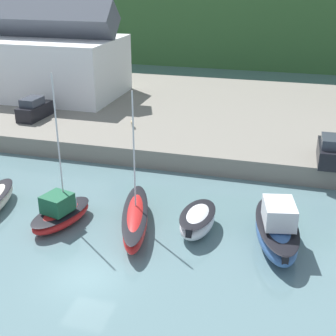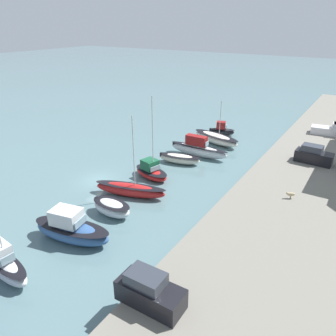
{
  "view_description": "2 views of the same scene",
  "coord_description": "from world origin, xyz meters",
  "px_view_note": "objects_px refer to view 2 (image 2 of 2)",
  "views": [
    {
      "loc": [
        10.05,
        -19.14,
        15.61
      ],
      "look_at": [
        1.39,
        11.73,
        1.86
      ],
      "focal_mm": 50.0,
      "sensor_mm": 36.0,
      "label": 1
    },
    {
      "loc": [
        24.94,
        25.65,
        17.39
      ],
      "look_at": [
        -3.35,
        7.74,
        2.19
      ],
      "focal_mm": 35.0,
      "sensor_mm": 36.0,
      "label": 2
    }
  ],
  "objects_px": {
    "moored_boat_1": "(216,138)",
    "moored_boat_7": "(71,229)",
    "parked_car_1": "(150,291)",
    "moored_boat_3": "(180,159)",
    "moored_boat_8": "(4,264)",
    "moored_boat_2": "(198,149)",
    "moored_boat_6": "(112,208)",
    "moored_boat_5": "(130,190)",
    "moored_boat_0": "(222,130)",
    "moored_boat_4": "(151,171)",
    "parked_car_0": "(313,155)",
    "dog_on_quay": "(291,194)",
    "pickup_truck_0": "(331,130)"
  },
  "relations": [
    {
      "from": "moored_boat_0",
      "to": "moored_boat_2",
      "type": "distance_m",
      "value": 10.27
    },
    {
      "from": "moored_boat_5",
      "to": "moored_boat_8",
      "type": "distance_m",
      "value": 14.48
    },
    {
      "from": "moored_boat_0",
      "to": "dog_on_quay",
      "type": "distance_m",
      "value": 24.13
    },
    {
      "from": "moored_boat_4",
      "to": "parked_car_1",
      "type": "bearing_deg",
      "value": 49.56
    },
    {
      "from": "moored_boat_3",
      "to": "moored_boat_4",
      "type": "distance_m",
      "value": 5.59
    },
    {
      "from": "parked_car_1",
      "to": "moored_boat_0",
      "type": "bearing_deg",
      "value": -163.63
    },
    {
      "from": "moored_boat_8",
      "to": "parked_car_1",
      "type": "bearing_deg",
      "value": 108.15
    },
    {
      "from": "moored_boat_6",
      "to": "parked_car_1",
      "type": "xyz_separation_m",
      "value": [
        8.21,
        10.36,
        1.76
      ]
    },
    {
      "from": "parked_car_1",
      "to": "moored_boat_3",
      "type": "bearing_deg",
      "value": -154.49
    },
    {
      "from": "moored_boat_5",
      "to": "parked_car_1",
      "type": "xyz_separation_m",
      "value": [
        12.12,
        11.17,
        1.77
      ]
    },
    {
      "from": "moored_boat_0",
      "to": "moored_boat_5",
      "type": "distance_m",
      "value": 24.23
    },
    {
      "from": "moored_boat_5",
      "to": "moored_boat_6",
      "type": "bearing_deg",
      "value": -4.44
    },
    {
      "from": "moored_boat_1",
      "to": "moored_boat_8",
      "type": "bearing_deg",
      "value": 14.48
    },
    {
      "from": "moored_boat_2",
      "to": "moored_boat_3",
      "type": "height_order",
      "value": "moored_boat_2"
    },
    {
      "from": "moored_boat_0",
      "to": "parked_car_0",
      "type": "xyz_separation_m",
      "value": [
        8.17,
        15.41,
        1.72
      ]
    },
    {
      "from": "moored_boat_6",
      "to": "moored_boat_7",
      "type": "relative_size",
      "value": 0.59
    },
    {
      "from": "moored_boat_7",
      "to": "parked_car_1",
      "type": "xyz_separation_m",
      "value": [
        3.29,
        10.55,
        1.43
      ]
    },
    {
      "from": "moored_boat_1",
      "to": "moored_boat_6",
      "type": "bearing_deg",
      "value": 16.31
    },
    {
      "from": "moored_boat_2",
      "to": "moored_boat_5",
      "type": "relative_size",
      "value": 0.96
    },
    {
      "from": "moored_boat_2",
      "to": "moored_boat_4",
      "type": "relative_size",
      "value": 0.86
    },
    {
      "from": "moored_boat_1",
      "to": "pickup_truck_0",
      "type": "bearing_deg",
      "value": 135.99
    },
    {
      "from": "moored_boat_3",
      "to": "moored_boat_8",
      "type": "relative_size",
      "value": 0.65
    },
    {
      "from": "parked_car_0",
      "to": "pickup_truck_0",
      "type": "height_order",
      "value": "parked_car_0"
    },
    {
      "from": "moored_boat_6",
      "to": "parked_car_0",
      "type": "relative_size",
      "value": 1.04
    },
    {
      "from": "moored_boat_1",
      "to": "moored_boat_7",
      "type": "xyz_separation_m",
      "value": [
        28.94,
        -0.16,
        0.32
      ]
    },
    {
      "from": "moored_boat_3",
      "to": "moored_boat_4",
      "type": "relative_size",
      "value": 0.59
    },
    {
      "from": "moored_boat_6",
      "to": "parked_car_1",
      "type": "bearing_deg",
      "value": 54.18
    },
    {
      "from": "moored_boat_8",
      "to": "dog_on_quay",
      "type": "distance_m",
      "value": 25.4
    },
    {
      "from": "moored_boat_4",
      "to": "moored_boat_6",
      "type": "bearing_deg",
      "value": 24.47
    },
    {
      "from": "moored_boat_8",
      "to": "parked_car_1",
      "type": "distance_m",
      "value": 11.79
    },
    {
      "from": "moored_boat_5",
      "to": "moored_boat_6",
      "type": "distance_m",
      "value": 3.99
    },
    {
      "from": "moored_boat_1",
      "to": "pickup_truck_0",
      "type": "distance_m",
      "value": 17.17
    },
    {
      "from": "moored_boat_7",
      "to": "moored_boat_0",
      "type": "bearing_deg",
      "value": 169.77
    },
    {
      "from": "moored_boat_5",
      "to": "moored_boat_4",
      "type": "bearing_deg",
      "value": 172.19
    },
    {
      "from": "parked_car_1",
      "to": "moored_boat_6",
      "type": "bearing_deg",
      "value": -129.23
    },
    {
      "from": "moored_boat_2",
      "to": "moored_boat_6",
      "type": "bearing_deg",
      "value": -1.21
    },
    {
      "from": "moored_boat_2",
      "to": "moored_boat_6",
      "type": "distance_m",
      "value": 17.92
    },
    {
      "from": "moored_boat_0",
      "to": "pickup_truck_0",
      "type": "bearing_deg",
      "value": 85.77
    },
    {
      "from": "moored_boat_5",
      "to": "dog_on_quay",
      "type": "xyz_separation_m",
      "value": [
        -5.62,
        15.22,
        1.31
      ]
    },
    {
      "from": "moored_boat_6",
      "to": "pickup_truck_0",
      "type": "relative_size",
      "value": 0.9
    },
    {
      "from": "moored_boat_8",
      "to": "moored_boat_5",
      "type": "bearing_deg",
      "value": -174.57
    },
    {
      "from": "parked_car_0",
      "to": "moored_boat_2",
      "type": "bearing_deg",
      "value": -79.78
    },
    {
      "from": "moored_boat_4",
      "to": "moored_boat_7",
      "type": "distance_m",
      "value": 13.83
    },
    {
      "from": "moored_boat_0",
      "to": "moored_boat_7",
      "type": "bearing_deg",
      "value": -18.52
    },
    {
      "from": "parked_car_0",
      "to": "dog_on_quay",
      "type": "height_order",
      "value": "parked_car_0"
    },
    {
      "from": "moored_boat_0",
      "to": "moored_boat_6",
      "type": "relative_size",
      "value": 0.99
    },
    {
      "from": "moored_boat_8",
      "to": "parked_car_0",
      "type": "height_order",
      "value": "moored_boat_8"
    },
    {
      "from": "moored_boat_1",
      "to": "moored_boat_5",
      "type": "bearing_deg",
      "value": 14.02
    },
    {
      "from": "moored_boat_2",
      "to": "moored_boat_5",
      "type": "distance_m",
      "value": 14.04
    },
    {
      "from": "moored_boat_4",
      "to": "dog_on_quay",
      "type": "bearing_deg",
      "value": 107.17
    }
  ]
}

